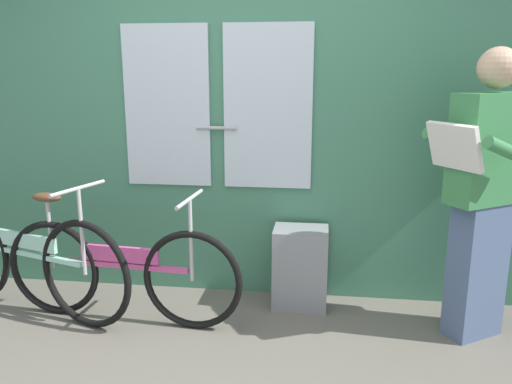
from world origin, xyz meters
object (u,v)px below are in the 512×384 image
Objects in this scene: passenger_reading_newspaper at (484,191)px; trash_bin_by_wall at (300,267)px; bicycle_leaning_behind at (119,270)px; bicycle_near_door at (24,258)px.

trash_bin_by_wall is at bearing -46.98° from passenger_reading_newspaper.
bicycle_leaning_behind is 2.28m from passenger_reading_newspaper.
bicycle_leaning_behind is 1.20m from trash_bin_by_wall.
passenger_reading_newspaper is at bearing 18.72° from bicycle_near_door.
bicycle_near_door is 3.01× the size of trash_bin_by_wall.
bicycle_leaning_behind is at bearing -30.29° from passenger_reading_newspaper.
bicycle_leaning_behind is 2.89× the size of trash_bin_by_wall.
passenger_reading_newspaper is 3.09× the size of trash_bin_by_wall.
bicycle_leaning_behind reaches higher than trash_bin_by_wall.
passenger_reading_newspaper reaches higher than bicycle_near_door.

